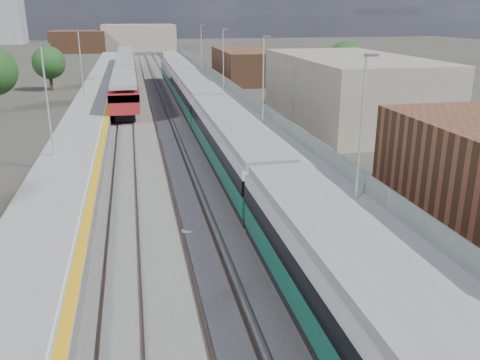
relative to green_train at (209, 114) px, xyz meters
name	(u,v)px	position (x,y,z in m)	size (l,w,h in m)	color
ground	(181,119)	(-1.50, 9.84, -2.29)	(320.00, 320.00, 0.00)	#47443A
ballast_bed	(157,115)	(-3.75, 12.34, -2.26)	(10.50, 155.00, 0.06)	#565451
tracks	(162,111)	(-3.15, 14.02, -2.18)	(8.96, 160.00, 0.17)	#4C3323
platform_right	(227,107)	(3.78, 12.34, -1.76)	(4.70, 155.00, 8.52)	slate
platform_left	(90,113)	(-10.55, 12.33, -1.77)	(4.30, 155.00, 8.52)	slate
buildings	(73,10)	(-19.62, 98.44, 8.41)	(72.00, 185.50, 40.00)	brown
green_train	(209,114)	(0.00, 0.00, 0.00)	(2.95, 82.20, 3.25)	black
red_train	(125,70)	(-7.00, 37.00, -0.09)	(2.94, 59.69, 3.72)	black
tree_c	(49,63)	(-17.14, 33.19, 1.48)	(4.43, 4.43, 6.00)	#382619
tree_d	(346,63)	(19.95, 18.60, 2.13)	(5.18, 5.18, 7.03)	#382619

